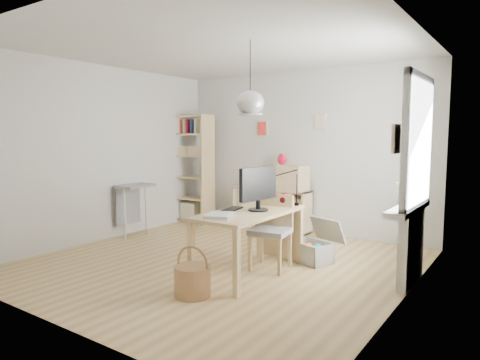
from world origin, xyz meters
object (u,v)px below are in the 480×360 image
Objects in this scene: drawer_chest at (286,177)px; tall_bookshelf at (192,164)px; cube_shelf at (271,212)px; desk at (250,219)px; storage_chest at (313,248)px; chair at (272,227)px; monitor at (258,186)px.

tall_bookshelf is at bearing -164.83° from drawer_chest.
desk is at bearing -65.39° from cube_shelf.
desk is at bearing -37.01° from tall_bookshelf.
storage_chest is at bearing -43.23° from cube_shelf.
tall_bookshelf is (-2.59, 1.95, 0.43)m from desk.
storage_chest is at bearing -19.54° from tall_bookshelf.
chair is at bearing -30.84° from tall_bookshelf.
chair reaches higher than desk.
storage_chest is at bearing 51.02° from chair.
monitor is at bearing -63.20° from cube_shelf.
storage_chest is (0.41, 0.89, -0.48)m from desk.
tall_bookshelf is 1.90m from drawer_chest.
drawer_chest is (-0.71, 2.19, 0.27)m from desk.
chair is 0.59m from monitor.
cube_shelf is at bearing 10.19° from tall_bookshelf.
monitor reaches higher than cube_shelf.
tall_bookshelf is at bearing -169.81° from cube_shelf.
tall_bookshelf is 2.78× the size of storage_chest.
tall_bookshelf is 3.25m from monitor.
drawer_chest is (-1.12, 1.30, 0.75)m from storage_chest.
chair is 1.54× the size of monitor.
drawer_chest reaches higher than chair.
monitor reaches higher than drawer_chest.
tall_bookshelf reaches higher than chair.
drawer_chest is (1.88, 0.24, -0.16)m from tall_bookshelf.
desk is 1.66× the size of chair.
cube_shelf is at bearing -179.62° from drawer_chest.
chair is at bearing -58.40° from drawer_chest.
chair is at bearing -59.23° from cube_shelf.
desk is at bearing -64.16° from drawer_chest.
desk is 2.32m from drawer_chest.
drawer_chest reaches higher than cube_shelf.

